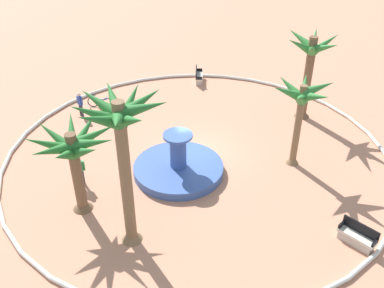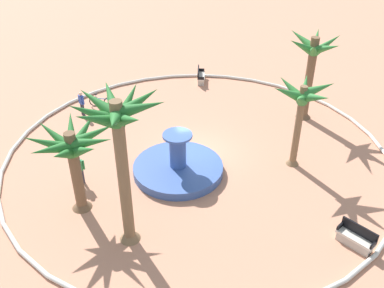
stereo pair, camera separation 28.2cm
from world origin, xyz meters
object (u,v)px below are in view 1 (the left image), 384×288
Objects in this scene: bench_west at (357,238)px; palm_tree_near_fountain at (73,151)px; palm_tree_far_side at (301,102)px; bicycle_red_frame at (100,102)px; palm_tree_by_curb at (310,59)px; bench_east at (199,77)px; person_cyclist_helmet at (80,103)px; palm_tree_mid_plaza at (121,134)px; person_cyclist_photo at (80,169)px; fountain at (178,167)px.

palm_tree_near_fountain is at bearing -21.59° from bench_west.
palm_tree_far_side is 13.44m from bicycle_red_frame.
bench_west is (2.16, 10.74, -3.49)m from palm_tree_by_curb.
palm_tree_far_side is at bearing -86.27° from bench_west.
bench_east is 1.04× the size of person_cyclist_helmet.
bench_west is (-11.34, 4.49, -2.91)m from palm_tree_near_fountain.
palm_tree_mid_plaza is at bearing 101.34° from person_cyclist_helmet.
bench_west is 13.11m from person_cyclist_photo.
bench_east is 17.39m from bench_west.
palm_tree_near_fountain is 2.70× the size of bench_west.
bicycle_red_frame is (3.85, -8.03, 0.06)m from fountain.
fountain reaches higher than bicycle_red_frame.
bench_west is (-6.52, 6.39, 0.02)m from fountain.
palm_tree_by_curb is 3.31× the size of bicycle_red_frame.
palm_tree_far_side is (-6.13, 0.34, 3.38)m from fountain.
palm_tree_mid_plaza is (-2.07, 2.39, 2.05)m from palm_tree_near_fountain.
palm_tree_mid_plaza reaches higher than bicycle_red_frame.
bench_east is (5.36, -6.35, -3.49)m from palm_tree_by_curb.
palm_tree_far_side is 11.40m from person_cyclist_photo.
palm_tree_mid_plaza is 12.46m from person_cyclist_helmet.
fountain is at bearing -158.41° from palm_tree_near_fountain.
palm_tree_near_fountain is (4.81, 1.91, 2.93)m from fountain.
fountain is 0.67× the size of palm_tree_mid_plaza.
palm_tree_near_fountain reaches higher than bench_west.
palm_tree_near_fountain is 15.29m from bench_east.
person_cyclist_photo is at bearing -1.71° from palm_tree_far_side.
bench_west is (-0.39, 6.06, -3.36)m from palm_tree_far_side.
fountain is at bearing -122.58° from palm_tree_mid_plaza.
bench_west is 17.76m from bicycle_red_frame.
palm_tree_far_side is 3.01× the size of bench_west.
bench_east is 13.52m from person_cyclist_photo.
person_cyclist_helmet reaches higher than bicycle_red_frame.
bench_west is 1.01× the size of person_cyclist_photo.
person_cyclist_photo is at bearing 52.44° from bench_east.
bench_west is at bearing 100.60° from bench_east.
bench_east is (2.80, -11.04, -3.36)m from palm_tree_far_side.
bicycle_red_frame is at bearing -84.90° from palm_tree_mid_plaza.
palm_tree_by_curb is (-8.68, -4.35, 3.51)m from fountain.
palm_tree_mid_plaza is at bearing 37.13° from palm_tree_by_curb.
bench_east is (-6.07, -15.00, -4.95)m from palm_tree_mid_plaza.
palm_tree_near_fountain reaches higher than person_cyclist_photo.
palm_tree_mid_plaza is at bearing 130.82° from palm_tree_near_fountain.
palm_tree_by_curb is 3.42× the size of person_cyclist_photo.
palm_tree_by_curb is at bearing 168.54° from person_cyclist_helmet.
palm_tree_near_fountain is at bearing 91.43° from person_cyclist_helmet.
palm_tree_near_fountain is 10.39m from bicycle_red_frame.
fountain is 7.13m from palm_tree_mid_plaza.
bench_east is at bearing -79.40° from bench_west.
person_cyclist_helmet is (1.19, 0.90, 0.51)m from bicycle_red_frame.
palm_tree_mid_plaza reaches higher than palm_tree_far_side.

